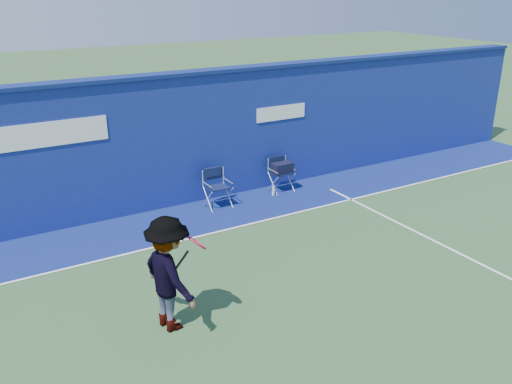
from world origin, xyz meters
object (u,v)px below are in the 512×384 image
water_bottle (273,191)px  directors_chair_left (218,195)px  directors_chair_right (281,177)px  tennis_player (169,274)px

water_bottle → directors_chair_left: bearing=177.7°
directors_chair_left → directors_chair_right: (1.85, 0.12, 0.06)m
directors_chair_right → water_bottle: bearing=-153.0°
water_bottle → directors_chair_right: bearing=27.0°
directors_chair_left → water_bottle: 1.52m
directors_chair_left → directors_chair_right: bearing=3.6°
directors_chair_right → tennis_player: (-4.59, -4.02, 0.55)m
directors_chair_left → water_bottle: size_ratio=3.85×
directors_chair_left → tennis_player: size_ratio=0.50×
tennis_player → directors_chair_left: bearing=55.0°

